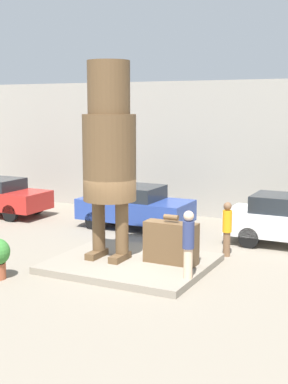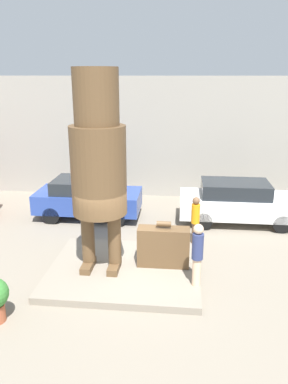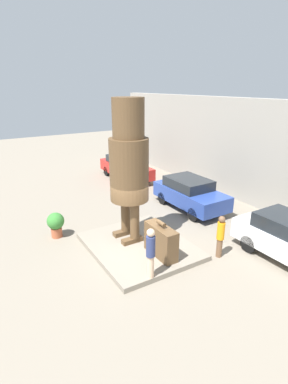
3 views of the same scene
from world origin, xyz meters
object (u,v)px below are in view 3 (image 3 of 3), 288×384
at_px(parked_car_red, 126,167).
at_px(planter_pot, 56,223).
at_px(giant_suitcase, 161,241).
at_px(parked_car_blue, 190,193).
at_px(statue_figure, 129,161).
at_px(worker_hivis, 220,235).
at_px(tourist, 151,251).

bearing_deg(parked_car_red, planter_pot, -47.89).
height_order(giant_suitcase, parked_car_blue, parked_car_blue).
bearing_deg(giant_suitcase, statue_figure, -170.06).
bearing_deg(worker_hivis, parked_car_red, 170.89).
distance_m(giant_suitcase, worker_hivis, 2.23).
distance_m(planter_pot, worker_hivis, 6.75).
bearing_deg(statue_figure, parked_car_blue, 109.10).
distance_m(statue_figure, planter_pot, 4.25).
height_order(statue_figure, tourist, statue_figure).
height_order(tourist, parked_car_blue, tourist).
height_order(giant_suitcase, worker_hivis, worker_hivis).
relative_size(giant_suitcase, tourist, 0.86).
bearing_deg(worker_hivis, statue_figure, -139.78).
height_order(planter_pot, worker_hivis, worker_hivis).
relative_size(statue_figure, giant_suitcase, 3.70).
bearing_deg(giant_suitcase, planter_pot, -143.78).
xyz_separation_m(giant_suitcase, planter_pot, (-3.79, -2.78, -0.15)).
relative_size(statue_figure, parked_car_blue, 1.34).
bearing_deg(planter_pot, statue_figure, 50.60).
bearing_deg(planter_pot, parked_car_blue, 85.78).
distance_m(giant_suitcase, tourist, 1.44).
height_order(parked_car_red, parked_car_blue, parked_car_blue).
relative_size(parked_car_red, worker_hivis, 2.75).
bearing_deg(statue_figure, worker_hivis, 40.22).
bearing_deg(tourist, worker_hivis, 89.22).
distance_m(parked_car_blue, worker_hivis, 4.73).
bearing_deg(tourist, statue_figure, 164.77).
distance_m(tourist, parked_car_red, 11.60).
bearing_deg(statue_figure, giant_suitcase, 9.94).
xyz_separation_m(statue_figure, parked_car_red, (-7.88, 4.02, -2.61)).
relative_size(tourist, parked_car_red, 0.38).
relative_size(giant_suitcase, parked_car_red, 0.33).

